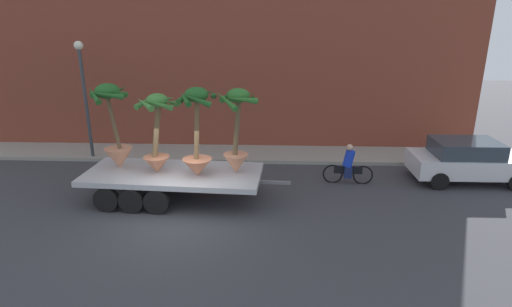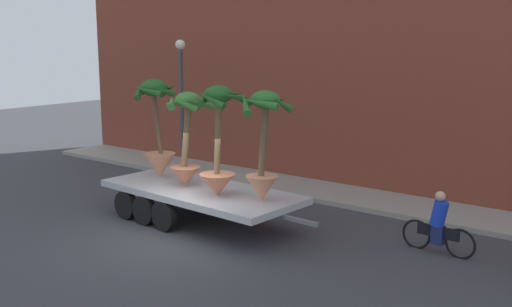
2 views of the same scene
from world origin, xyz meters
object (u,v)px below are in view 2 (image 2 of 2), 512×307
cyclist (439,226)px  street_lamp (181,88)px  flatbed_trailer (195,194)px  potted_palm_middle (218,145)px  potted_palm_rear (263,146)px  potted_palm_front (157,132)px  potted_palm_extra (187,140)px

cyclist → street_lamp: size_ratio=0.38×
flatbed_trailer → potted_palm_middle: bearing=-15.6°
potted_palm_rear → potted_palm_front: potted_palm_front is taller
potted_palm_front → potted_palm_extra: 1.57m
cyclist → potted_palm_extra: bearing=-165.1°
potted_palm_middle → potted_palm_extra: 1.36m
potted_palm_extra → street_lamp: (-4.07, 3.99, 0.94)m
potted_palm_extra → cyclist: size_ratio=1.43×
potted_palm_front → potted_palm_extra: potted_palm_front is taller
potted_palm_rear → potted_palm_extra: (-2.58, -0.06, -0.10)m
potted_palm_front → potted_palm_rear: bearing=-4.3°
potted_palm_extra → potted_palm_rear: bearing=1.2°
potted_palm_middle → street_lamp: (-5.41, 4.22, 0.90)m
potted_palm_rear → street_lamp: bearing=149.4°
flatbed_trailer → potted_palm_extra: potted_palm_extra is taller
potted_palm_rear → potted_palm_front: 4.12m
potted_palm_extra → potted_palm_front: bearing=166.6°
potted_palm_front → cyclist: size_ratio=1.57×
flatbed_trailer → cyclist: bearing=14.5°
flatbed_trailer → street_lamp: size_ratio=1.43×
cyclist → potted_palm_front: bearing=-170.4°
potted_palm_middle → flatbed_trailer: bearing=164.4°
flatbed_trailer → cyclist: size_ratio=3.74×
potted_palm_middle → potted_palm_extra: size_ratio=1.09×
potted_palm_middle → cyclist: 5.77m
street_lamp → cyclist: bearing=-12.1°
flatbed_trailer → potted_palm_middle: size_ratio=2.39×
potted_palm_extra → street_lamp: 5.77m
potted_palm_front → potted_palm_extra: size_ratio=1.09×
flatbed_trailer → potted_palm_rear: potted_palm_rear is taller
potted_palm_rear → potted_palm_extra: size_ratio=1.06×
flatbed_trailer → potted_palm_front: size_ratio=2.39×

